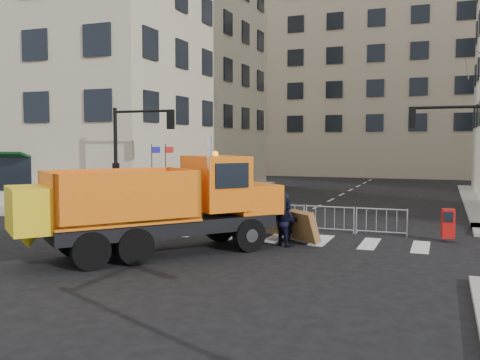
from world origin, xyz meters
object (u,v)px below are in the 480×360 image
at_px(cop_b, 284,222).
at_px(worker, 135,198).
at_px(newspaper_box, 448,223).
at_px(cop_c, 250,214).
at_px(cop_a, 285,217).
at_px(plow_truck, 156,202).

bearing_deg(cop_b, worker, 2.50).
xyz_separation_m(worker, newspaper_box, (14.43, -1.36, -0.29)).
relative_size(cop_c, worker, 1.22).
xyz_separation_m(cop_a, newspaper_box, (5.75, 2.10, -0.23)).
relative_size(cop_a, cop_c, 0.90).
bearing_deg(cop_a, cop_c, 16.40).
relative_size(plow_truck, cop_b, 5.48).
distance_m(cop_a, newspaper_box, 6.13).
bearing_deg(plow_truck, cop_c, 7.95).
distance_m(plow_truck, worker, 9.05).
bearing_deg(worker, cop_b, -31.01).
height_order(cop_b, newspaper_box, cop_b).
bearing_deg(newspaper_box, cop_b, -161.23).
relative_size(cop_a, newspaper_box, 1.69).
distance_m(plow_truck, cop_c, 4.03).
relative_size(cop_b, cop_c, 0.84).
relative_size(cop_a, cop_b, 1.07).
bearing_deg(newspaper_box, plow_truck, -155.86).
bearing_deg(cop_b, cop_c, 13.57).
xyz_separation_m(cop_c, newspaper_box, (7.02, 2.52, -0.33)).
distance_m(cop_a, cop_c, 1.34).
height_order(cop_a, cop_c, cop_c).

